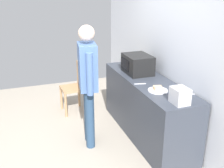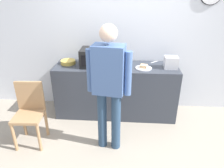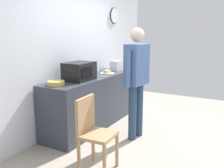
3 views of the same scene
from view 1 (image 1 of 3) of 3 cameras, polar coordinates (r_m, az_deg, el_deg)
ground_plane at (r=4.09m, az=-8.17°, el=-14.03°), size 6.00×6.00×0.00m
back_wall at (r=4.11m, az=13.33°, el=5.83°), size 5.40×0.13×2.60m
kitchen_counter at (r=4.31m, az=7.28°, el=-4.93°), size 2.11×0.62×0.93m
microwave at (r=4.37m, az=5.39°, el=4.18°), size 0.50×0.39×0.30m
sandwich_plate at (r=3.71m, az=9.61°, el=-1.18°), size 0.27×0.27×0.07m
salad_bowl at (r=4.87m, az=3.61°, el=4.49°), size 0.26×0.26×0.07m
toaster at (r=3.35m, az=14.09°, el=-2.41°), size 0.22×0.18×0.20m
fork_utensil at (r=3.72m, az=15.75°, el=-1.87°), size 0.14×0.13×0.01m
spoon_utensil at (r=3.93m, az=5.92°, el=0.05°), size 0.06×0.17×0.01m
person_standing at (r=3.82m, az=-5.09°, el=1.25°), size 0.58×0.30×1.79m
wooden_chair at (r=5.09m, az=-7.59°, el=-0.20°), size 0.42×0.42×0.94m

